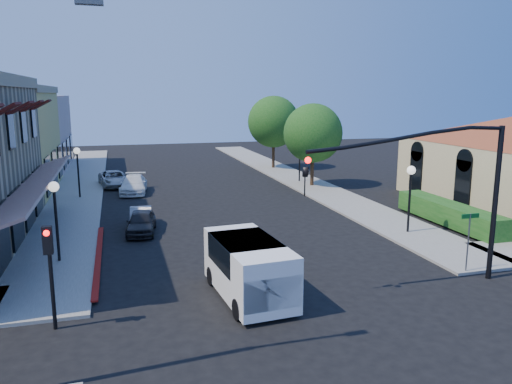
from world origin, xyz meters
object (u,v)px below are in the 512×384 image
object	(u,v)px
street_tree_b	(274,122)
lamppost_left_far	(77,160)
parked_car_a	(141,222)
signal_mast_arm	(449,179)
lamppost_right_near	(411,182)
secondary_signal	(49,258)
parked_car_b	(141,218)
parked_car_c	(134,184)
street_name_sign	(469,233)
lamppost_left_near	(55,201)
street_tree_a	(313,133)
lamppost_right_far	(300,149)
white_van	(249,266)
parked_car_d	(114,179)

from	to	relation	value
street_tree_b	lamppost_left_far	bearing A→B (deg)	-149.97
lamppost_left_far	parked_car_a	distance (m)	10.97
signal_mast_arm	lamppost_right_near	bearing A→B (deg)	67.88
signal_mast_arm	secondary_signal	xyz separation A→B (m)	(-13.86, -0.09, -1.77)
secondary_signal	parked_car_a	distance (m)	11.08
parked_car_b	parked_car_c	world-z (taller)	parked_car_c
signal_mast_arm	street_name_sign	world-z (taller)	signal_mast_arm
street_name_sign	lamppost_right_near	distance (m)	5.98
lamppost_left_near	parked_car_a	world-z (taller)	lamppost_left_near
street_tree_a	signal_mast_arm	xyz separation A→B (m)	(-2.94, -20.50, -0.11)
lamppost_left_near	lamppost_right_far	distance (m)	23.35
street_tree_a	secondary_signal	xyz separation A→B (m)	(-16.80, -20.59, -1.88)
white_van	parked_car_d	size ratio (longest dim) A/B	1.11
street_tree_a	parked_car_b	xyz separation A→B (m)	(-13.60, -9.00, -3.65)
lamppost_right_near	parked_car_a	xyz separation A→B (m)	(-13.34, 3.88, -2.14)
lamppost_right_near	parked_car_d	world-z (taller)	lamppost_right_near
lamppost_left_far	parked_car_c	distance (m)	4.39
street_tree_a	street_name_sign	distance (m)	20.00
street_tree_b	parked_car_b	distance (m)	23.71
secondary_signal	white_van	bearing A→B (deg)	7.14
signal_mast_arm	secondary_signal	world-z (taller)	signal_mast_arm
street_tree_a	signal_mast_arm	bearing A→B (deg)	-98.17
street_tree_b	parked_car_d	xyz separation A→B (m)	(-15.00, -5.70, -3.94)
lamppost_right_near	parked_car_a	size ratio (longest dim) A/B	1.03
street_tree_a	signal_mast_arm	size ratio (longest dim) A/B	0.81
parked_car_c	parked_car_d	bearing A→B (deg)	120.23
lamppost_left_far	white_van	size ratio (longest dim) A/B	0.74
signal_mast_arm	lamppost_left_far	bearing A→B (deg)	125.00
street_tree_a	street_tree_b	size ratio (longest dim) A/B	0.92
parked_car_b	lamppost_left_far	bearing A→B (deg)	115.31
parked_car_a	parked_car_c	size ratio (longest dim) A/B	0.79
parked_car_a	parked_car_c	bearing A→B (deg)	97.38
street_tree_a	parked_car_b	size ratio (longest dim) A/B	1.97
secondary_signal	street_name_sign	size ratio (longest dim) A/B	1.33
street_name_sign	parked_car_c	distance (m)	24.28
signal_mast_arm	white_van	distance (m)	8.02
secondary_signal	parked_car_d	xyz separation A→B (m)	(1.80, 24.89, -1.71)
parked_car_d	lamppost_left_far	bearing A→B (deg)	-126.03
signal_mast_arm	lamppost_left_near	xyz separation A→B (m)	(-14.36, 6.50, -1.35)
street_tree_b	lamppost_right_near	bearing A→B (deg)	-90.72
lamppost_right_far	parked_car_d	bearing A→B (deg)	171.10
street_tree_b	lamppost_left_near	world-z (taller)	street_tree_b
lamppost_left_near	parked_car_d	xyz separation A→B (m)	(2.30, 18.30, -2.13)
street_tree_b	parked_car_b	world-z (taller)	street_tree_b
street_tree_b	parked_car_d	size ratio (longest dim) A/B	1.61
signal_mast_arm	lamppost_left_near	bearing A→B (deg)	155.63
street_tree_b	lamppost_right_far	bearing A→B (deg)	-92.15
white_van	street_tree_b	bearing A→B (deg)	70.77
lamppost_left_far	parked_car_a	xyz separation A→B (m)	(3.66, -10.12, -2.14)
parked_car_b	parked_car_d	distance (m)	13.37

